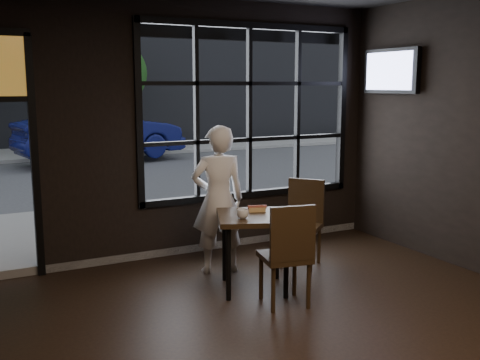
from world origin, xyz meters
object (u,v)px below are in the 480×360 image
cafe_table (254,252)px  navy_car (101,132)px  man (218,200)px  chair_near (285,253)px

cafe_table → navy_car: (0.89, 10.56, 0.44)m
man → navy_car: bearing=-84.5°
man → navy_car: 9.91m
man → chair_near: bearing=109.2°
cafe_table → chair_near: size_ratio=0.79×
cafe_table → navy_car: size_ratio=0.18×
cafe_table → man: bearing=119.6°
chair_near → man: 1.25m
chair_near → man: man is taller
chair_near → navy_car: 11.09m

